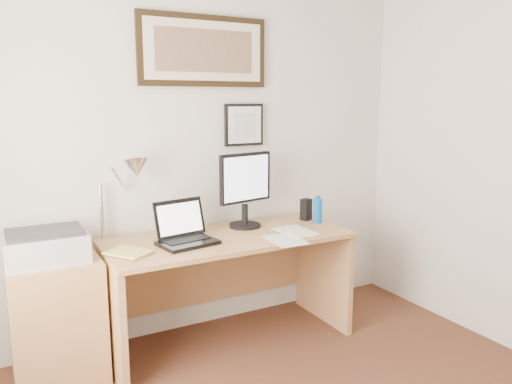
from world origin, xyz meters
TOP-DOWN VIEW (x-y plane):
  - wall_back at (0.00, 2.00)m, footprint 3.50×0.02m
  - side_cabinet at (-0.92, 1.68)m, footprint 0.50×0.40m
  - water_bottle at (0.86, 1.63)m, footprint 0.06×0.06m
  - bottle_cap at (0.86, 1.63)m, footprint 0.03×0.03m
  - speaker at (0.84, 1.74)m, footprint 0.09×0.08m
  - paper_sheet_a at (0.43, 1.36)m, footprint 0.22×0.30m
  - paper_sheet_b at (0.59, 1.50)m, footprint 0.22×0.31m
  - sticky_pad at (0.55, 1.44)m, footprint 0.08×0.08m
  - marker_pen at (0.57, 1.57)m, footprint 0.14×0.06m
  - book at (-0.60, 1.49)m, footprint 0.29×0.30m
  - desk at (0.15, 1.72)m, footprint 1.60×0.70m
  - laptop at (-0.15, 1.61)m, footprint 0.38×0.35m
  - lcd_monitor at (0.36, 1.77)m, footprint 0.42×0.22m
  - printer at (-0.95, 1.71)m, footprint 0.44×0.34m
  - desk_lamp at (-0.41, 1.81)m, footprint 0.29×0.27m
  - picture_large at (0.15, 1.97)m, footprint 0.92×0.04m
  - picture_small at (0.45, 1.97)m, footprint 0.30×0.03m

SIDE VIEW (x-z plane):
  - side_cabinet at x=-0.92m, z-range 0.00..0.73m
  - desk at x=0.15m, z-range 0.14..0.89m
  - paper_sheet_a at x=0.43m, z-range 0.75..0.75m
  - paper_sheet_b at x=0.59m, z-range 0.75..0.75m
  - sticky_pad at x=0.55m, z-range 0.75..0.76m
  - marker_pen at x=0.57m, z-range 0.75..0.77m
  - book at x=-0.60m, z-range 0.75..0.77m
  - laptop at x=-0.15m, z-range 0.68..0.94m
  - printer at x=-0.95m, z-range 0.73..0.91m
  - speaker at x=0.84m, z-range 0.75..0.91m
  - water_bottle at x=0.86m, z-range 0.75..0.93m
  - bottle_cap at x=0.86m, z-range 0.93..0.95m
  - lcd_monitor at x=0.36m, z-range 0.78..1.30m
  - desk_lamp at x=-0.41m, z-range 0.92..1.45m
  - wall_back at x=0.00m, z-range 0.00..2.50m
  - picture_small at x=0.45m, z-range 1.30..1.60m
  - picture_large at x=0.15m, z-range 1.72..2.19m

